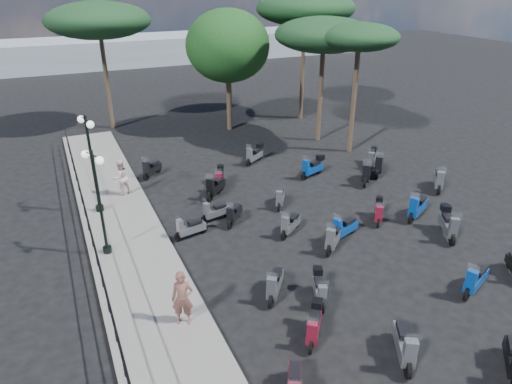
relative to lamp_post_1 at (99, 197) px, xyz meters
name	(u,v)px	position (x,y,z in m)	size (l,w,h in m)	color
ground	(316,249)	(7.34, -2.88, -2.46)	(120.00, 120.00, 0.00)	black
sidewalk	(130,247)	(0.84, 0.12, -2.39)	(3.00, 30.00, 0.15)	slate
railing	(92,239)	(-0.46, -0.08, -1.56)	(0.04, 26.04, 1.10)	black
lamp_post_1	(99,197)	(0.00, 0.00, 0.00)	(0.66, 1.11, 4.05)	black
lamp_post_2	(92,158)	(0.19, 3.61, 0.15)	(0.56, 1.24, 4.31)	black
woman	(182,299)	(1.52, -4.89, -1.43)	(0.64, 0.42, 1.75)	brown
pedestrian_far	(121,177)	(1.40, 4.90, -1.44)	(0.84, 0.66, 1.73)	beige
scooter_2	(275,284)	(4.61, -4.74, -2.00)	(1.12, 1.38, 1.33)	black
scooter_3	(190,228)	(3.21, -0.02, -2.05)	(1.49, 0.55, 1.19)	black
scooter_4	(234,214)	(5.25, 0.35, -2.04)	(1.08, 1.21, 1.22)	black
scooter_5	(152,169)	(3.22, 6.76, -2.02)	(1.22, 1.17, 1.27)	black
scooter_6	(405,345)	(6.58, -8.63, -1.96)	(1.07, 1.63, 1.46)	black
scooter_7	(314,326)	(4.77, -6.93, -1.99)	(1.09, 1.31, 1.24)	black
scooter_8	(320,289)	(5.80, -5.56, -2.00)	(0.80, 1.43, 1.21)	black
scooter_9	(290,224)	(6.97, -1.42, -2.03)	(1.33, 1.01, 1.25)	black
scooter_10	(215,187)	(5.42, 3.14, -1.97)	(1.32, 1.33, 1.41)	black
scooter_11	(220,179)	(5.95, 3.94, -1.98)	(0.89, 1.50, 1.29)	black
scooter_13	(475,280)	(10.70, -7.28, -1.98)	(1.66, 0.87, 1.40)	black
scooter_14	(344,228)	(8.75, -2.63, -2.00)	(1.61, 0.79, 1.33)	black
scooter_15	(333,238)	(7.95, -3.07, -1.98)	(1.37, 1.25, 1.39)	black
scooter_16	(280,198)	(7.75, 0.96, -2.05)	(0.91, 1.31, 1.19)	black
scooter_17	(254,155)	(8.89, 6.29, -1.98)	(1.41, 1.05, 1.29)	black
scooter_20	(448,225)	(12.62, -4.22, -1.92)	(1.10, 1.63, 1.44)	black
scooter_21	(379,212)	(10.91, -2.04, -2.01)	(1.04, 1.26, 1.19)	black
scooter_22	(367,173)	(12.90, 1.46, -1.94)	(1.33, 1.47, 1.49)	black
scooter_23	(313,168)	(10.83, 3.26, -1.95)	(1.64, 0.84, 1.36)	black
scooter_27	(417,207)	(12.60, -2.50, -1.95)	(1.70, 1.03, 1.48)	black
scooter_28	(439,180)	(15.60, -0.67, -1.96)	(1.30, 1.44, 1.46)	black
scooter_29	(372,158)	(14.52, 3.15, -1.99)	(1.21, 1.20, 1.24)	black
scooter_30	(379,165)	(14.16, 2.10, -1.94)	(1.33, 1.47, 1.49)	black
scooter_32	(215,212)	(4.62, 0.92, -2.05)	(1.49, 0.55, 1.19)	black
broadleaf_tree	(228,46)	(9.93, 12.68, 3.02)	(5.37, 5.37, 7.78)	#38281E
pine_0	(305,8)	(15.67, 13.00, 5.09)	(6.64, 6.64, 8.74)	#38281E
pine_1	(324,35)	(14.20, 8.20, 3.95)	(5.81, 5.81, 7.45)	#38281E
pine_2	(98,20)	(2.69, 16.35, 4.52)	(6.54, 6.54, 8.15)	#38281E
pine_3	(359,38)	(14.83, 5.65, 4.03)	(4.31, 4.31, 7.30)	#38281E
distant_hills	(118,51)	(7.34, 42.12, -0.96)	(70.00, 8.00, 3.00)	gray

